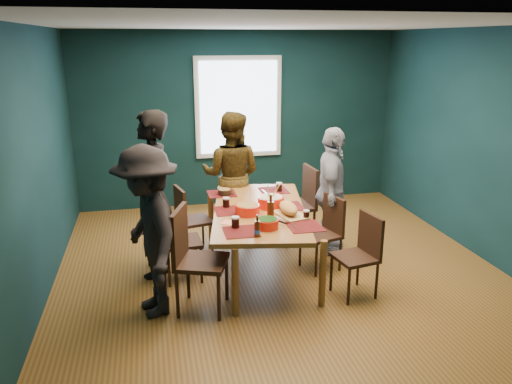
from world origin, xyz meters
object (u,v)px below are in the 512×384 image
chair_right_mid (327,227)px  cutting_board (288,209)px  bowl_salad (247,209)px  chair_left_mid (174,235)px  person_far_left (152,195)px  chair_right_far (302,198)px  person_right (331,192)px  chair_left_near (192,252)px  chair_right_near (362,249)px  bowl_dumpling (271,201)px  dining_table (259,215)px  bowl_herbs (267,223)px  person_back (231,175)px  person_near_left (148,232)px  chair_left_far (188,215)px

chair_right_mid → cutting_board: 0.64m
bowl_salad → cutting_board: (0.43, -0.11, 0.00)m
chair_left_mid → person_far_left: person_far_left is taller
chair_right_far → person_right: size_ratio=0.63×
person_far_left → person_right: bearing=97.7°
person_right → person_far_left: bearing=112.1°
chair_left_near → person_right: bearing=49.0°
chair_right_near → bowl_dumpling: bearing=124.1°
dining_table → person_far_left: 1.20m
chair_right_mid → bowl_herbs: 1.03m
person_far_left → person_back: 1.41m
person_back → bowl_salad: size_ratio=6.35×
chair_right_far → chair_right_mid: (0.03, -0.85, -0.08)m
chair_right_mid → cutting_board: (-0.52, -0.19, 0.32)m
person_far_left → bowl_salad: bearing=74.7°
person_near_left → bowl_dumpling: bearing=104.1°
dining_table → person_near_left: person_near_left is taller
dining_table → chair_left_far: bearing=148.2°
chair_right_mid → chair_right_near: (0.13, -0.68, 0.01)m
bowl_salad → chair_left_near: bearing=-140.6°
chair_right_mid → person_near_left: 2.10m
chair_right_near → bowl_herbs: chair_right_near is taller
chair_right_far → person_near_left: size_ratio=0.60×
bowl_dumpling → cutting_board: size_ratio=0.48×
chair_left_far → bowl_salad: (0.58, -0.82, 0.31)m
dining_table → person_near_left: size_ratio=1.29×
chair_left_near → bowl_dumpling: (0.96, 0.72, 0.22)m
bowl_dumpling → bowl_herbs: bowl_dumpling is taller
person_back → bowl_dumpling: bearing=125.3°
chair_right_mid → person_near_left: size_ratio=0.51×
dining_table → cutting_board: cutting_board is taller
dining_table → person_back: size_ratio=1.27×
chair_left_near → bowl_herbs: chair_left_near is taller
chair_left_near → person_far_left: 1.01m
chair_left_mid → person_near_left: bearing=-115.6°
chair_left_near → chair_right_far: (1.56, 1.47, -0.02)m
bowl_herbs → cutting_board: bearing=47.5°
chair_right_mid → person_back: bearing=110.5°
chair_left_mid → bowl_salad: bearing=-13.4°
chair_left_far → cutting_board: bearing=-56.4°
chair_right_far → cutting_board: (-0.49, -1.04, 0.24)m
person_back → bowl_herbs: 1.76m
bowl_dumpling → chair_right_near: bearing=-45.1°
chair_right_mid → bowl_salad: bearing=169.2°
dining_table → bowl_dumpling: size_ratio=7.15×
chair_left_near → bowl_dumpling: 1.22m
person_near_left → bowl_salad: bearing=103.0°
chair_right_far → bowl_salad: (-0.91, -0.93, 0.23)m
person_right → bowl_herbs: (-1.01, -0.92, 0.02)m
dining_table → person_far_left: person_far_left is taller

